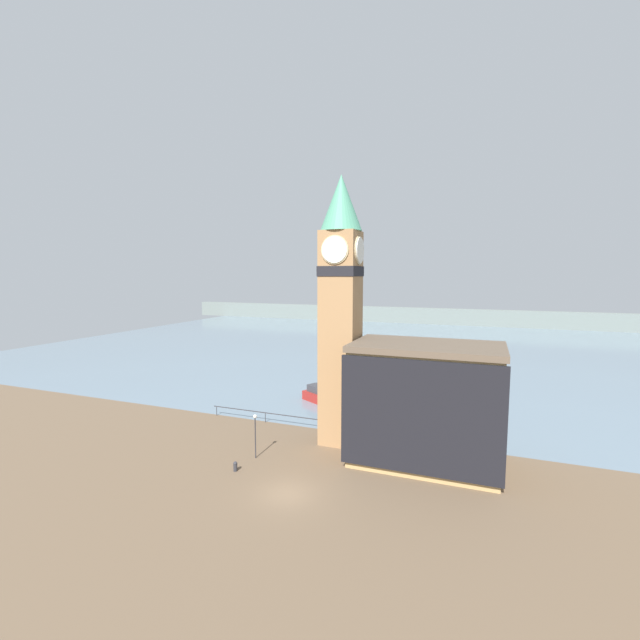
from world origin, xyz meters
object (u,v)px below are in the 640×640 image
(boat_near, at_px, (321,396))
(mooring_bollard_near, at_px, (235,466))
(pier_building, at_px, (425,404))
(clock_tower, at_px, (341,304))
(lamp_post, at_px, (255,428))

(boat_near, height_order, mooring_bollard_near, boat_near)
(pier_building, height_order, mooring_bollard_near, pier_building)
(clock_tower, relative_size, pier_building, 2.00)
(pier_building, distance_m, lamp_post, 14.52)
(pier_building, xyz_separation_m, boat_near, (-14.13, 12.69, -4.31))
(lamp_post, bearing_deg, pier_building, 18.05)
(mooring_bollard_near, distance_m, lamp_post, 3.58)
(mooring_bollard_near, height_order, lamp_post, lamp_post)
(boat_near, xyz_separation_m, mooring_bollard_near, (0.23, -19.89, -0.31))
(boat_near, height_order, lamp_post, lamp_post)
(mooring_bollard_near, bearing_deg, pier_building, 27.38)
(clock_tower, bearing_deg, mooring_bollard_near, -123.67)
(boat_near, distance_m, mooring_bollard_near, 19.90)
(clock_tower, relative_size, lamp_post, 6.40)
(boat_near, bearing_deg, pier_building, -12.16)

